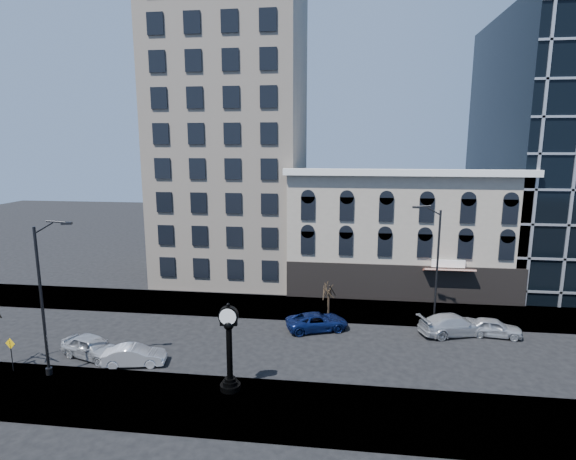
# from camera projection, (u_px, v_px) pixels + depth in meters

# --- Properties ---
(ground) EXTENTS (160.00, 160.00, 0.00)m
(ground) POSITION_uv_depth(u_px,v_px,m) (255.00, 345.00, 33.36)
(ground) COLOR black
(ground) RESTS_ON ground
(sidewalk_far) EXTENTS (160.00, 6.00, 0.12)m
(sidewalk_far) POSITION_uv_depth(u_px,v_px,m) (272.00, 306.00, 41.15)
(sidewalk_far) COLOR gray
(sidewalk_far) RESTS_ON ground
(sidewalk_near) EXTENTS (160.00, 6.00, 0.12)m
(sidewalk_near) POSITION_uv_depth(u_px,v_px,m) (227.00, 405.00, 25.55)
(sidewalk_near) COLOR gray
(sidewalk_near) RESTS_ON ground
(cream_tower) EXTENTS (15.90, 15.40, 42.50)m
(cream_tower) POSITION_uv_depth(u_px,v_px,m) (231.00, 101.00, 48.95)
(cream_tower) COLOR beige
(cream_tower) RESTS_ON ground
(victorian_row) EXTENTS (22.60, 11.19, 12.50)m
(victorian_row) POSITION_uv_depth(u_px,v_px,m) (399.00, 230.00, 46.26)
(victorian_row) COLOR #A79B89
(victorian_row) RESTS_ON ground
(street_clock) EXTENTS (1.24, 1.24, 5.47)m
(street_clock) POSITION_uv_depth(u_px,v_px,m) (229.00, 351.00, 26.60)
(street_clock) COLOR black
(street_clock) RESTS_ON sidewalk_near
(street_lamp_near) EXTENTS (2.60, 0.92, 10.21)m
(street_lamp_near) POSITION_uv_depth(u_px,v_px,m) (50.00, 258.00, 27.48)
(street_lamp_near) COLOR black
(street_lamp_near) RESTS_ON sidewalk_near
(street_lamp_far) EXTENTS (2.57, 0.64, 9.95)m
(street_lamp_far) POSITION_uv_depth(u_px,v_px,m) (430.00, 233.00, 36.25)
(street_lamp_far) COLOR black
(street_lamp_far) RESTS_ON sidewalk_far
(bare_tree_far) EXTENTS (2.02, 2.02, 3.46)m
(bare_tree_far) POSITION_uv_depth(u_px,v_px,m) (329.00, 285.00, 38.64)
(bare_tree_far) COLOR #302418
(bare_tree_far) RESTS_ON sidewalk_far
(warning_sign) EXTENTS (0.74, 0.15, 2.27)m
(warning_sign) POSITION_uv_depth(u_px,v_px,m) (11.00, 349.00, 28.97)
(warning_sign) COLOR black
(warning_sign) RESTS_ON sidewalk_near
(car_near_a) EXTENTS (4.95, 3.19, 1.57)m
(car_near_a) POSITION_uv_depth(u_px,v_px,m) (92.00, 347.00, 31.28)
(car_near_a) COLOR #A5A8AD
(car_near_a) RESTS_ON ground
(car_near_b) EXTENTS (4.32, 2.25, 1.36)m
(car_near_b) POSITION_uv_depth(u_px,v_px,m) (134.00, 356.00, 30.19)
(car_near_b) COLOR silver
(car_near_b) RESTS_ON ground
(car_far_a) EXTENTS (5.44, 3.83, 1.38)m
(car_far_a) POSITION_uv_depth(u_px,v_px,m) (317.00, 322.00, 35.97)
(car_far_a) COLOR #0C194C
(car_far_a) RESTS_ON ground
(car_far_b) EXTENTS (6.00, 3.88, 1.62)m
(car_far_b) POSITION_uv_depth(u_px,v_px,m) (454.00, 325.00, 35.08)
(car_far_b) COLOR #A5A8AD
(car_far_b) RESTS_ON ground
(car_far_c) EXTENTS (4.30, 2.10, 1.41)m
(car_far_c) POSITION_uv_depth(u_px,v_px,m) (493.00, 327.00, 34.79)
(car_far_c) COLOR #A5A8AD
(car_far_c) RESTS_ON ground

